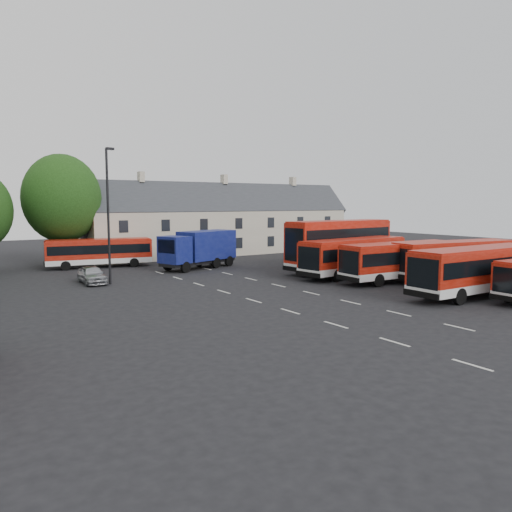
{
  "coord_description": "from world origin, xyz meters",
  "views": [
    {
      "loc": [
        -18.07,
        -25.38,
        6.52
      ],
      "look_at": [
        4.28,
        8.14,
        2.2
      ],
      "focal_mm": 35.0,
      "sensor_mm": 36.0,
      "label": 1
    }
  ],
  "objects_px": {
    "lamppost": "(108,212)",
    "bus_dd_south": "(340,242)",
    "box_truck": "(199,248)",
    "silver_car": "(92,275)"
  },
  "relations": [
    {
      "from": "box_truck",
      "to": "silver_car",
      "type": "height_order",
      "value": "box_truck"
    },
    {
      "from": "bus_dd_south",
      "to": "silver_car",
      "type": "xyz_separation_m",
      "value": [
        -21.7,
        5.7,
        -2.03
      ]
    },
    {
      "from": "silver_car",
      "to": "lamppost",
      "type": "relative_size",
      "value": 0.39
    },
    {
      "from": "bus_dd_south",
      "to": "box_truck",
      "type": "height_order",
      "value": "bus_dd_south"
    },
    {
      "from": "bus_dd_south",
      "to": "box_truck",
      "type": "xyz_separation_m",
      "value": [
        -10.14,
        9.25,
        -0.68
      ]
    },
    {
      "from": "silver_car",
      "to": "bus_dd_south",
      "type": "bearing_deg",
      "value": -12.67
    },
    {
      "from": "silver_car",
      "to": "lamppost",
      "type": "bearing_deg",
      "value": -42.99
    },
    {
      "from": "bus_dd_south",
      "to": "silver_car",
      "type": "bearing_deg",
      "value": 160.58
    },
    {
      "from": "lamppost",
      "to": "bus_dd_south",
      "type": "bearing_deg",
      "value": -12.49
    },
    {
      "from": "silver_car",
      "to": "box_truck",
      "type": "bearing_deg",
      "value": 19.11
    }
  ]
}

